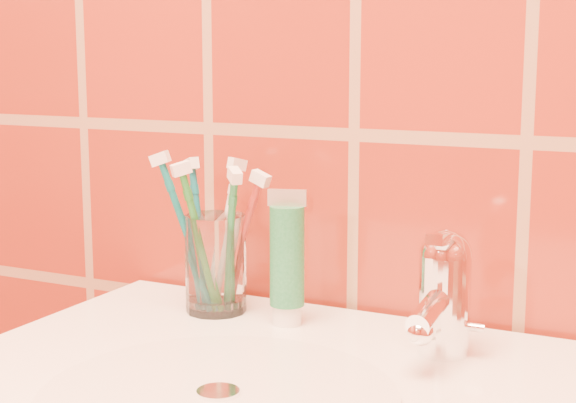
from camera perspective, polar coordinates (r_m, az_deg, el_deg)
The scene contains 9 objects.
glass_tumbler at distance 0.96m, azimuth -4.70°, elevation -4.02°, with size 0.07×0.07×0.11m, color white.
toothpaste_tube at distance 0.91m, azimuth -0.06°, elevation -3.92°, with size 0.04×0.04×0.14m.
faucet at distance 0.83m, azimuth 10.01°, elevation -5.60°, with size 0.05×0.11×0.12m.
toothbrush_0 at distance 0.97m, azimuth -4.15°, elevation -2.12°, with size 0.04×0.06×0.17m, color silver, non-canonical shape.
toothbrush_1 at distance 0.94m, azimuth -3.82°, elevation -2.66°, with size 0.06×0.06×0.17m, color #207B42, non-canonical shape.
toothbrush_2 at distance 0.94m, azimuth -5.69°, elevation -2.48°, with size 0.05×0.05×0.17m, color #1E732A, non-canonical shape.
toothbrush_3 at distance 0.97m, azimuth -5.70°, elevation -2.17°, with size 0.06×0.05×0.17m, color #0C5967, non-canonical shape.
toothbrush_4 at distance 0.96m, azimuth -6.55°, elevation -2.09°, with size 0.08×0.04×0.18m, color #0C676C, non-canonical shape.
toothbrush_5 at distance 0.95m, azimuth -3.11°, elevation -2.69°, with size 0.08×0.03×0.16m, color #A12922, non-canonical shape.
Camera 1 is at (0.36, 0.32, 1.13)m, focal length 55.00 mm.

